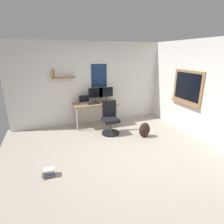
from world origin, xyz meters
The scene contains 13 objects.
ground_plane centered at (0.00, 0.00, 0.00)m, with size 5.20×5.20×0.00m, color #ADA393.
wall_back centered at (0.00, 2.45, 1.30)m, with size 5.00×0.30×2.60m.
wall_right centered at (2.45, 0.03, 1.30)m, with size 0.22×5.00×2.60m.
desk centered at (0.06, 2.07, 0.66)m, with size 1.41×0.60×0.74m.
office_chair centered at (0.29, 1.33, 0.41)m, with size 0.52×0.52×0.95m.
laptop centered at (-0.26, 2.21, 0.80)m, with size 0.31×0.21×0.23m.
monitor_primary centered at (0.09, 2.16, 1.01)m, with size 0.46×0.17×0.46m.
monitor_secondary centered at (0.45, 2.16, 1.01)m, with size 0.46×0.17×0.46m.
keyboard centered at (-0.01, 1.99, 0.75)m, with size 0.37×0.13×0.02m, color black.
computer_mouse centered at (0.27, 1.99, 0.76)m, with size 0.10×0.06×0.03m, color #262628.
coffee_mug centered at (0.66, 2.04, 0.79)m, with size 0.08×0.08×0.09m, color #338C4C.
backpack centered at (1.10, 0.75, 0.21)m, with size 0.32×0.22×0.42m, color black.
book_stack_on_floor centered at (-1.48, -0.14, 0.08)m, with size 0.24×0.19×0.16m.
Camera 1 is at (-1.34, -3.29, 2.24)m, focal length 29.01 mm.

